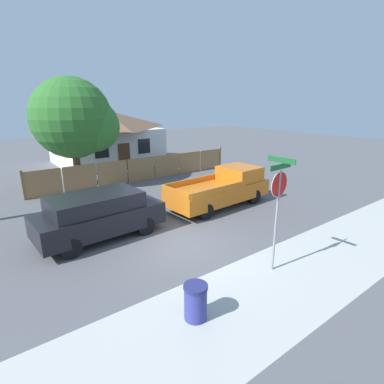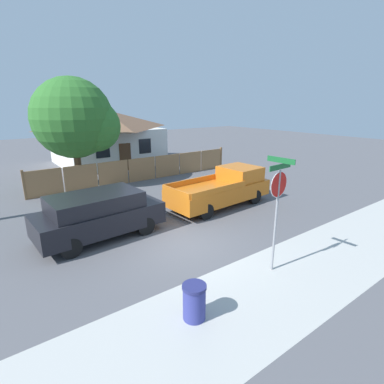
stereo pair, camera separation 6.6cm
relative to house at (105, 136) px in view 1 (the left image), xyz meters
The scene contains 9 objects.
ground_plane 16.58m from the house, 102.52° to the right, with size 80.00×80.00×0.00m, color #56565B.
sidewalk_strip 20.08m from the house, 100.28° to the right, with size 36.00×3.20×0.01m.
wooden_fence 7.15m from the house, 93.67° to the right, with size 13.63×0.12×1.58m.
house is the anchor object (origin of this frame).
oak_tree 7.40m from the house, 122.84° to the right, with size 4.77×4.55×6.28m.
red_suv 14.87m from the house, 112.61° to the right, with size 4.65×2.28×1.71m.
orange_pickup 13.74m from the house, 87.95° to the right, with size 5.42×2.30×1.76m.
stop_sign 19.16m from the house, 97.05° to the right, with size 0.97×0.87×3.44m.
trash_bin 20.17m from the house, 105.95° to the right, with size 0.57×0.57×0.89m.
Camera 1 is at (-5.56, -7.95, 4.87)m, focal length 28.00 mm.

